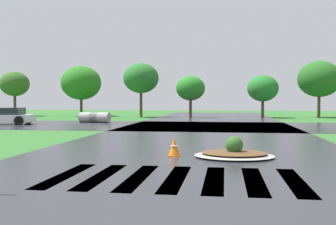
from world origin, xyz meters
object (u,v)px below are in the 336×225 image
car_dark_suv (6,117)px  drainage_pipe_stack (95,117)px  median_island (234,153)px  traffic_cone (174,147)px

car_dark_suv → drainage_pipe_stack: 6.46m
median_island → car_dark_suv: size_ratio=0.61×
median_island → drainage_pipe_stack: (-10.48, 17.41, 0.26)m
drainage_pipe_stack → traffic_cone: (8.55, -17.39, -0.11)m
car_dark_suv → traffic_cone: size_ratio=6.92×
median_island → traffic_cone: (-1.93, 0.02, 0.15)m
drainage_pipe_stack → traffic_cone: bearing=-63.8°
drainage_pipe_stack → car_dark_suv: bearing=-151.5°
car_dark_suv → median_island: bearing=130.6°
drainage_pipe_stack → traffic_cone: drainage_pipe_stack is taller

